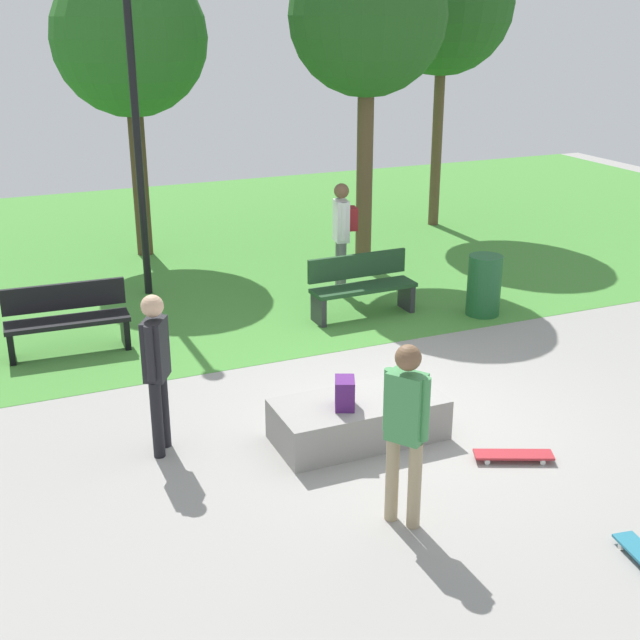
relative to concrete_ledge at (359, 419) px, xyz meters
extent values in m
plane|color=gray|center=(0.69, 0.29, -0.22)|extent=(28.00, 28.00, 0.00)
cube|color=#478C38|center=(0.69, 8.28, -0.22)|extent=(26.60, 12.02, 0.01)
cube|color=gray|center=(0.00, 0.00, 0.00)|extent=(1.81, 0.85, 0.45)
cube|color=#4C1E66|center=(-0.21, -0.09, 0.38)|extent=(0.30, 0.34, 0.32)
cylinder|color=tan|center=(-0.26, -1.66, 0.19)|extent=(0.12, 0.12, 0.84)
cylinder|color=tan|center=(-0.39, -1.48, 0.19)|extent=(0.12, 0.12, 0.84)
cube|color=#3F8C4C|center=(-0.32, -1.57, 0.92)|extent=(0.35, 0.38, 0.63)
cylinder|color=#3F8C4C|center=(-0.23, -1.71, 0.95)|extent=(0.09, 0.09, 0.58)
cylinder|color=#3F8C4C|center=(-0.42, -1.43, 0.95)|extent=(0.09, 0.09, 0.58)
sphere|color=brown|center=(-0.32, -1.57, 1.38)|extent=(0.23, 0.23, 0.23)
cylinder|color=black|center=(-1.94, 0.65, 0.19)|extent=(0.12, 0.12, 0.83)
cylinder|color=black|center=(-2.05, 0.46, 0.19)|extent=(0.12, 0.12, 0.83)
cube|color=black|center=(-1.99, 0.56, 0.92)|extent=(0.33, 0.38, 0.63)
cylinder|color=black|center=(-1.91, 0.71, 0.95)|extent=(0.09, 0.09, 0.58)
cylinder|color=black|center=(-2.08, 0.41, 0.95)|extent=(0.09, 0.09, 0.58)
sphere|color=tan|center=(-1.99, 0.56, 1.38)|extent=(0.23, 0.23, 0.23)
cube|color=#A5262D|center=(1.25, -1.05, -0.16)|extent=(0.81, 0.51, 0.02)
cylinder|color=silver|center=(0.96, -1.01, -0.20)|extent=(0.06, 0.05, 0.06)
cylinder|color=silver|center=(1.02, -0.87, -0.20)|extent=(0.06, 0.05, 0.06)
cylinder|color=silver|center=(1.47, -1.24, -0.20)|extent=(0.06, 0.05, 0.06)
cylinder|color=silver|center=(1.53, -1.09, -0.20)|extent=(0.06, 0.05, 0.06)
cylinder|color=silver|center=(1.20, -2.66, -0.20)|extent=(0.04, 0.06, 0.06)
cylinder|color=silver|center=(1.36, -2.69, -0.20)|extent=(0.04, 0.06, 0.06)
cube|color=#1E4223|center=(1.71, 3.38, 0.23)|extent=(1.61, 0.48, 0.06)
cube|color=#1E4223|center=(1.71, 3.60, 0.51)|extent=(1.60, 0.10, 0.36)
cube|color=#2D2D33|center=(2.45, 3.40, 0.00)|extent=(0.09, 0.40, 0.45)
cube|color=#2D2D33|center=(0.98, 3.36, 0.00)|extent=(0.09, 0.40, 0.45)
cube|color=black|center=(-2.51, 3.65, 0.23)|extent=(1.62, 0.51, 0.06)
cube|color=black|center=(-2.50, 3.87, 0.51)|extent=(1.60, 0.13, 0.36)
cube|color=black|center=(-1.78, 3.62, 0.00)|extent=(0.10, 0.40, 0.45)
cube|color=black|center=(-3.25, 3.68, 0.00)|extent=(0.10, 0.40, 0.45)
cylinder|color=#4C3823|center=(-0.56, 8.05, 1.30)|extent=(0.29, 0.29, 3.05)
sphere|color=#286623|center=(-0.56, 8.05, 3.63)|extent=(2.69, 2.69, 2.69)
cylinder|color=brown|center=(5.59, 7.91, 1.58)|extent=(0.22, 0.22, 3.60)
sphere|color=#23561E|center=(5.59, 7.91, 4.21)|extent=(2.77, 2.77, 2.77)
cylinder|color=brown|center=(2.86, 5.74, 1.50)|extent=(0.28, 0.28, 3.45)
sphere|color=#23561E|center=(2.86, 5.74, 4.00)|extent=(2.60, 2.60, 2.60)
cylinder|color=black|center=(-1.00, 5.73, 2.10)|extent=(0.12, 0.12, 4.65)
cylinder|color=#1E592D|center=(3.40, 2.75, 0.23)|extent=(0.50, 0.50, 0.92)
cylinder|color=slate|center=(1.83, 4.39, 0.21)|extent=(0.12, 0.12, 0.87)
cylinder|color=slate|center=(1.87, 4.60, 0.21)|extent=(0.12, 0.12, 0.87)
cube|color=white|center=(1.85, 4.50, 0.98)|extent=(0.25, 0.35, 0.65)
cylinder|color=white|center=(1.82, 4.33, 1.00)|extent=(0.09, 0.09, 0.60)
cylinder|color=white|center=(1.88, 4.66, 1.00)|extent=(0.09, 0.09, 0.60)
sphere|color=brown|center=(1.85, 4.50, 1.45)|extent=(0.24, 0.24, 0.24)
cube|color=maroon|center=(2.01, 4.47, 1.01)|extent=(0.20, 0.28, 0.36)
camera|label=1|loc=(-3.52, -7.14, 4.10)|focal=46.86mm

